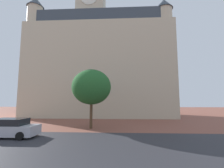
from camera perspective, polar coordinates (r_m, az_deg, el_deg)
ground_plane at (r=13.00m, az=1.91°, el=-19.78°), size 120.00×120.00×0.00m
street_asphalt_strip at (r=11.35m, az=1.73°, el=-21.80°), size 120.00×8.08×0.00m
landmark_building at (r=32.15m, az=-4.93°, el=7.55°), size 27.87×10.87×31.87m
car_silver at (r=15.89m, az=-33.75°, el=-13.55°), size 4.53×2.01×1.54m
tree_curb_far at (r=17.43m, az=-7.64°, el=-1.13°), size 4.40×4.40×6.56m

